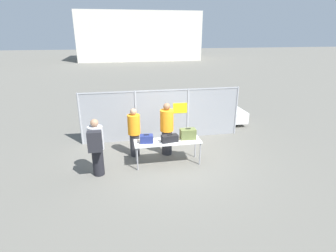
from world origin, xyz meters
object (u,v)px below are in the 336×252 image
(security_worker_near, at_px, (167,128))
(security_worker_far, at_px, (134,132))
(suitcase_navy, at_px, (147,139))
(utility_trailer, at_px, (207,117))
(suitcase_black, at_px, (170,138))
(inspection_table, at_px, (168,143))
(traveler_hooded, at_px, (96,146))
(suitcase_olive, at_px, (188,134))

(security_worker_near, relative_size, security_worker_far, 1.09)
(suitcase_navy, bearing_deg, utility_trailer, 46.81)
(suitcase_black, distance_m, security_worker_near, 0.76)
(suitcase_black, bearing_deg, inspection_table, 132.96)
(suitcase_navy, xyz_separation_m, utility_trailer, (3.09, 3.29, -0.51))
(suitcase_navy, relative_size, suitcase_black, 0.78)
(inspection_table, bearing_deg, utility_trailer, 53.72)
(traveler_hooded, height_order, security_worker_near, security_worker_near)
(suitcase_olive, relative_size, security_worker_far, 0.30)
(inspection_table, height_order, suitcase_navy, suitcase_navy)
(security_worker_near, bearing_deg, suitcase_navy, 38.61)
(security_worker_near, height_order, utility_trailer, security_worker_near)
(security_worker_near, relative_size, utility_trailer, 0.43)
(inspection_table, height_order, utility_trailer, inspection_table)
(suitcase_navy, distance_m, security_worker_near, 1.02)
(suitcase_navy, distance_m, traveler_hooded, 1.51)
(suitcase_navy, bearing_deg, suitcase_black, -6.14)
(suitcase_black, xyz_separation_m, utility_trailer, (2.38, 3.36, -0.50))
(suitcase_black, distance_m, security_worker_far, 1.32)
(security_worker_far, bearing_deg, suitcase_black, 158.20)
(suitcase_navy, bearing_deg, security_worker_far, 113.73)
(security_worker_far, bearing_deg, traveler_hooded, 61.61)
(suitcase_navy, relative_size, security_worker_near, 0.23)
(security_worker_far, bearing_deg, suitcase_navy, 130.45)
(inspection_table, distance_m, traveler_hooded, 2.16)
(inspection_table, height_order, security_worker_far, security_worker_far)
(suitcase_black, xyz_separation_m, security_worker_far, (-1.04, 0.82, -0.03))
(suitcase_olive, relative_size, security_worker_near, 0.27)
(suitcase_olive, xyz_separation_m, traveler_hooded, (-2.78, -0.44, 0.01))
(suitcase_olive, xyz_separation_m, security_worker_near, (-0.56, 0.62, -0.00))
(suitcase_olive, relative_size, utility_trailer, 0.12)
(utility_trailer, bearing_deg, traveler_hooded, -141.11)
(inspection_table, xyz_separation_m, suitcase_olive, (0.66, 0.08, 0.22))
(suitcase_navy, relative_size, utility_trailer, 0.10)
(suitcase_olive, xyz_separation_m, security_worker_far, (-1.65, 0.69, -0.08))
(security_worker_near, height_order, security_worker_far, security_worker_near)
(suitcase_black, relative_size, utility_trailer, 0.13)
(utility_trailer, bearing_deg, inspection_table, -126.28)
(traveler_hooded, xyz_separation_m, security_worker_near, (2.22, 1.06, -0.01))
(traveler_hooded, bearing_deg, suitcase_olive, 19.52)
(security_worker_near, bearing_deg, security_worker_far, -6.92)
(utility_trailer, bearing_deg, suitcase_olive, -118.71)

